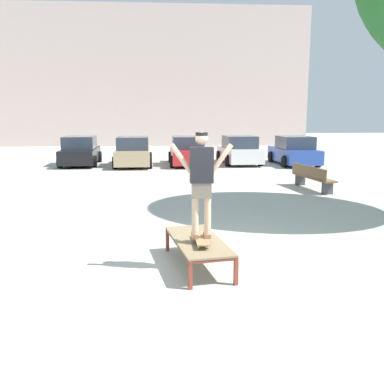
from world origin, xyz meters
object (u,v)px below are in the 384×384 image
(car_white, at_px, (239,151))
(car_tan, at_px, (133,152))
(skater, at_px, (201,178))
(car_black, at_px, (80,152))
(skate_box, at_px, (198,242))
(car_red, at_px, (187,152))
(park_bench, at_px, (312,177))
(skateboard, at_px, (201,239))
(car_blue, at_px, (294,152))

(car_white, bearing_deg, car_tan, -172.92)
(skater, relative_size, car_black, 0.39)
(car_tan, bearing_deg, skater, -81.82)
(skate_box, distance_m, car_red, 15.34)
(car_tan, bearing_deg, park_bench, -49.15)
(skateboard, relative_size, car_tan, 0.19)
(skateboard, bearing_deg, car_tan, 98.18)
(skateboard, bearing_deg, car_red, 87.73)
(car_red, height_order, park_bench, car_red)
(skater, bearing_deg, car_white, 77.87)
(skate_box, distance_m, car_black, 16.46)
(car_red, relative_size, car_blue, 1.00)
(car_tan, distance_m, car_white, 5.67)
(car_white, bearing_deg, car_black, -179.58)
(car_black, height_order, park_bench, car_black)
(car_tan, bearing_deg, car_white, 7.08)
(skate_box, bearing_deg, park_bench, 58.29)
(car_black, relative_size, park_bench, 1.76)
(car_white, bearing_deg, car_blue, -13.43)
(skateboard, relative_size, car_red, 0.19)
(car_white, xyz_separation_m, park_bench, (1.06, -8.43, -0.24))
(skater, bearing_deg, car_red, 87.72)
(car_tan, relative_size, park_bench, 1.74)
(car_white, bearing_deg, park_bench, -82.85)
(car_red, bearing_deg, skate_box, -92.45)
(skateboard, relative_size, car_black, 0.19)
(skate_box, xyz_separation_m, car_red, (0.66, 15.33, 0.28))
(skater, distance_m, park_bench, 8.84)
(skater, bearing_deg, car_blue, 67.80)
(skater, relative_size, car_blue, 0.40)
(skate_box, xyz_separation_m, park_bench, (4.53, 7.33, 0.03))
(skate_box, height_order, car_tan, car_tan)
(car_tan, xyz_separation_m, park_bench, (6.68, -7.73, -0.24))
(car_black, height_order, car_tan, same)
(car_blue, bearing_deg, skateboard, -112.20)
(car_white, relative_size, park_bench, 1.75)
(skateboard, distance_m, car_tan, 15.43)
(car_black, bearing_deg, skate_box, -72.43)
(car_blue, xyz_separation_m, park_bench, (-1.75, -7.76, -0.24))
(park_bench, bearing_deg, car_red, 115.82)
(car_red, bearing_deg, car_white, 8.61)
(car_red, bearing_deg, skater, -92.28)
(car_tan, xyz_separation_m, car_blue, (8.44, 0.03, 0.00))
(car_black, distance_m, car_white, 8.44)
(park_bench, bearing_deg, car_blue, 77.25)
(car_tan, xyz_separation_m, car_red, (2.81, 0.27, 0.00))
(car_black, height_order, car_white, same)
(car_red, distance_m, car_blue, 5.63)
(car_red, bearing_deg, park_bench, -64.18)
(skateboard, xyz_separation_m, car_blue, (6.24, 15.30, 0.15))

